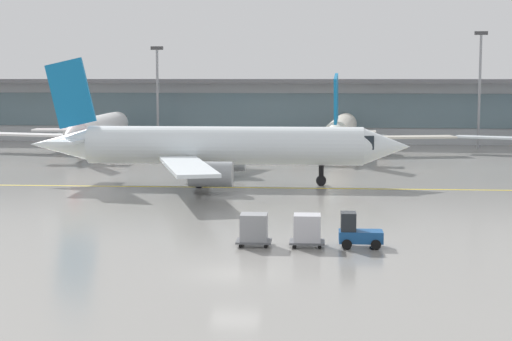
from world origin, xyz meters
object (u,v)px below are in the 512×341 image
taxiing_regional_jet (220,147)px  cargo_dolly_trailing (254,228)px  gate_airplane_2 (341,130)px  apron_light_mast_2 (480,85)px  apron_light_mast_1 (157,91)px  gate_airplane_1 (98,128)px  baggage_tug (357,232)px  cargo_dolly_lead (307,229)px

taxiing_regional_jet → cargo_dolly_trailing: taxiing_regional_jet is taller
gate_airplane_2 → apron_light_mast_2: bearing=-59.0°
cargo_dolly_trailing → apron_light_mast_1: apron_light_mast_1 is taller
cargo_dolly_trailing → apron_light_mast_1: 74.69m
gate_airplane_2 → cargo_dolly_trailing: size_ratio=14.45×
cargo_dolly_trailing → taxiing_regional_jet: bearing=100.3°
gate_airplane_1 → gate_airplane_2: bearing=-90.6°
apron_light_mast_2 → baggage_tug: bearing=-103.4°
gate_airplane_2 → apron_light_mast_2: size_ratio=1.94×
gate_airplane_2 → cargo_dolly_trailing: (-4.21, -60.59, -2.07)m
gate_airplane_1 → cargo_dolly_trailing: 65.09m
taxiing_regional_jet → apron_light_mast_1: bearing=108.2°
gate_airplane_1 → taxiing_regional_jet: size_ratio=0.90×
gate_airplane_2 → cargo_dolly_lead: bearing=-178.8°
gate_airplane_1 → taxiing_regional_jet: (21.19, -30.76, 0.36)m
baggage_tug → apron_light_mast_2: (16.87, 70.66, 7.89)m
taxiing_regional_jet → baggage_tug: taxiing_regional_jet is taller
gate_airplane_1 → baggage_tug: gate_airplane_1 is taller
gate_airplane_2 → cargo_dolly_lead: (-1.02, -60.43, -2.07)m
cargo_dolly_lead → gate_airplane_1: bearing=115.0°
gate_airplane_1 → apron_light_mast_1: apron_light_mast_1 is taller
taxiing_regional_jet → cargo_dolly_trailing: bearing=-79.1°
apron_light_mast_2 → cargo_dolly_lead: bearing=-105.6°
cargo_dolly_trailing → apron_light_mast_1: bearing=104.8°
taxiing_regional_jet → apron_light_mast_1: size_ratio=2.50×
cargo_dolly_lead → apron_light_mast_1: size_ratio=0.15×
gate_airplane_2 → cargo_dolly_lead: gate_airplane_2 is taller
baggage_tug → apron_light_mast_1: bearing=109.3°
baggage_tug → apron_light_mast_2: size_ratio=0.16×
gate_airplane_2 → apron_light_mast_1: apron_light_mast_1 is taller
baggage_tug → cargo_dolly_lead: size_ratio=1.23×
gate_airplane_1 → apron_light_mast_2: 52.48m
cargo_dolly_trailing → gate_airplane_2: bearing=83.2°
baggage_tug → apron_light_mast_1: apron_light_mast_1 is taller
taxiing_regional_jet → apron_light_mast_2: size_ratio=2.21×
gate_airplane_2 → cargo_dolly_lead: size_ratio=14.45×
cargo_dolly_lead → apron_light_mast_2: bearing=71.5°
gate_airplane_2 → apron_light_mast_1: 29.02m
gate_airplane_1 → cargo_dolly_trailing: gate_airplane_1 is taller
gate_airplane_1 → baggage_tug: 67.68m
gate_airplane_2 → cargo_dolly_trailing: bearing=178.2°
cargo_dolly_trailing → gate_airplane_1: bearing=112.4°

